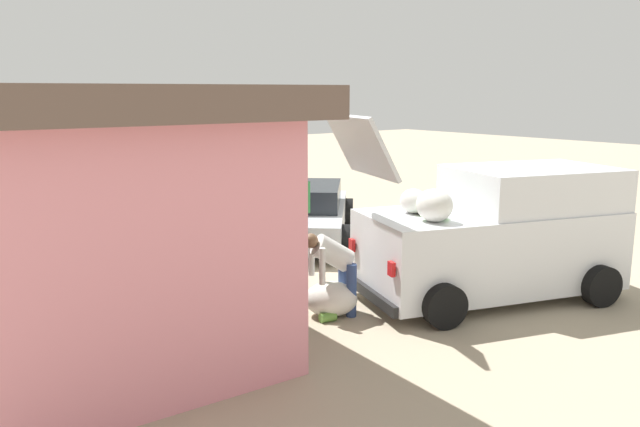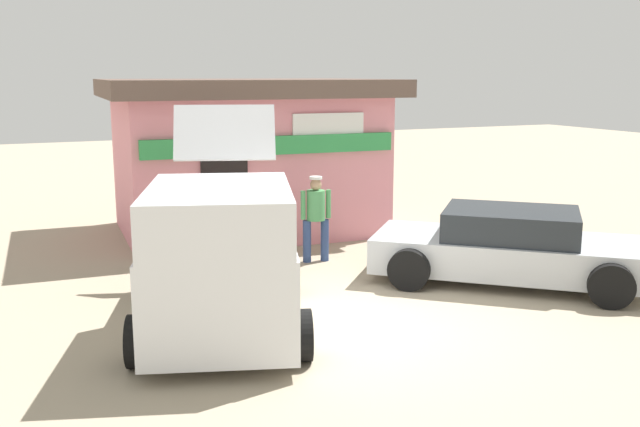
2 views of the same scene
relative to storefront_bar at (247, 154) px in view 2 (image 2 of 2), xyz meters
The scene contains 8 objects.
ground_plane 6.65m from the storefront_bar, 92.74° to the right, with size 60.00×60.00×0.00m, color tan.
storefront_bar is the anchor object (origin of this frame).
delivery_van 6.27m from the storefront_bar, 111.56° to the right, with size 3.13×4.81×2.92m.
parked_sedan 6.34m from the storefront_bar, 64.63° to the right, with size 4.49×4.26×1.23m.
vendor_standing 3.21m from the storefront_bar, 84.78° to the right, with size 0.56×0.39×1.59m.
customer_bending 3.60m from the storefront_bar, 113.33° to the right, with size 0.66×0.78×1.25m.
unloaded_banana_pile 3.73m from the storefront_bar, 114.00° to the right, with size 0.96×0.98×0.51m.
paint_bucket 4.04m from the storefront_bar, 45.40° to the right, with size 0.27×0.27×0.40m, color blue.
Camera 2 is at (-4.57, -8.34, 3.42)m, focal length 39.85 mm.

